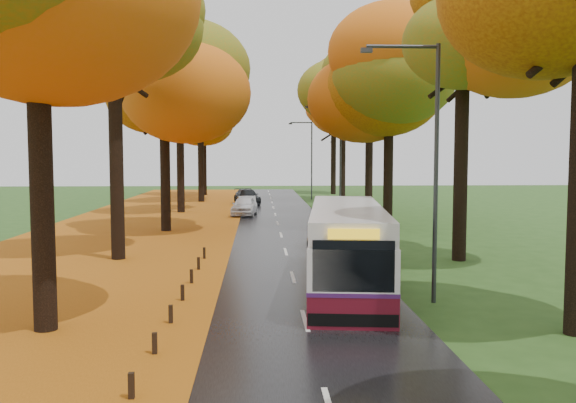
{
  "coord_description": "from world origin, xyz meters",
  "views": [
    {
      "loc": [
        -1.28,
        -10.55,
        4.64
      ],
      "look_at": [
        0.0,
        15.77,
        2.6
      ],
      "focal_mm": 38.0,
      "sensor_mm": 36.0,
      "label": 1
    }
  ],
  "objects": [
    {
      "name": "leaf_verge",
      "position": [
        -9.0,
        25.0,
        0.01
      ],
      "size": [
        12.0,
        90.0,
        0.02
      ],
      "primitive_type": "cube",
      "color": "#85440C",
      "rests_on": "ground"
    },
    {
      "name": "car_silver",
      "position": [
        -2.18,
        37.87,
        0.67
      ],
      "size": [
        1.59,
        3.92,
        1.27
      ],
      "primitive_type": "imported",
      "rotation": [
        0.0,
        0.0,
        0.06
      ],
      "color": "#A8ABB1",
      "rests_on": "road"
    },
    {
      "name": "car_dark",
      "position": [
        -2.35,
        46.05,
        0.73
      ],
      "size": [
        2.84,
        5.05,
        1.38
      ],
      "primitive_type": "imported",
      "rotation": [
        0.0,
        0.0,
        0.2
      ],
      "color": "black",
      "rests_on": "road"
    },
    {
      "name": "centre_line",
      "position": [
        0.0,
        25.0,
        0.04
      ],
      "size": [
        0.12,
        90.0,
        0.01
      ],
      "primitive_type": "cube",
      "color": "silver",
      "rests_on": "road"
    },
    {
      "name": "streetlamp_mid",
      "position": [
        3.95,
        30.0,
        4.71
      ],
      "size": [
        2.45,
        0.18,
        8.0
      ],
      "color": "#333538",
      "rests_on": "ground"
    },
    {
      "name": "road",
      "position": [
        0.0,
        25.0,
        0.02
      ],
      "size": [
        6.5,
        90.0,
        0.04
      ],
      "primitive_type": "cube",
      "color": "black",
      "rests_on": "ground"
    },
    {
      "name": "trees_right",
      "position": [
        7.19,
        26.91,
        9.69
      ],
      "size": [
        9.3,
        74.2,
        13.96
      ],
      "color": "black",
      "rests_on": "ground"
    },
    {
      "name": "car_white",
      "position": [
        -2.35,
        35.47,
        0.76
      ],
      "size": [
        2.15,
        4.41,
        1.45
      ],
      "primitive_type": "imported",
      "rotation": [
        0.0,
        0.0,
        -0.11
      ],
      "color": "silver",
      "rests_on": "road"
    },
    {
      "name": "leaf_drift",
      "position": [
        -3.05,
        25.0,
        0.04
      ],
      "size": [
        0.9,
        90.0,
        0.01
      ],
      "primitive_type": "cube",
      "color": "#B36012",
      "rests_on": "road"
    },
    {
      "name": "trees_left",
      "position": [
        -7.18,
        27.06,
        9.53
      ],
      "size": [
        9.2,
        74.0,
        13.88
      ],
      "color": "black",
      "rests_on": "ground"
    },
    {
      "name": "bollard_row",
      "position": [
        -3.7,
        4.7,
        0.26
      ],
      "size": [
        0.11,
        23.51,
        0.52
      ],
      "color": "black",
      "rests_on": "ground"
    },
    {
      "name": "bus",
      "position": [
        1.77,
        10.24,
        1.51
      ],
      "size": [
        3.63,
        10.9,
        2.81
      ],
      "rotation": [
        0.0,
        0.0,
        -0.11
      ],
      "color": "#580D1A",
      "rests_on": "road"
    },
    {
      "name": "streetlamp_far",
      "position": [
        3.95,
        52.0,
        4.71
      ],
      "size": [
        2.45,
        0.18,
        8.0
      ],
      "color": "#333538",
      "rests_on": "ground"
    },
    {
      "name": "streetlamp_near",
      "position": [
        3.95,
        8.0,
        4.71
      ],
      "size": [
        2.45,
        0.18,
        8.0
      ],
      "color": "#333538",
      "rests_on": "ground"
    }
  ]
}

